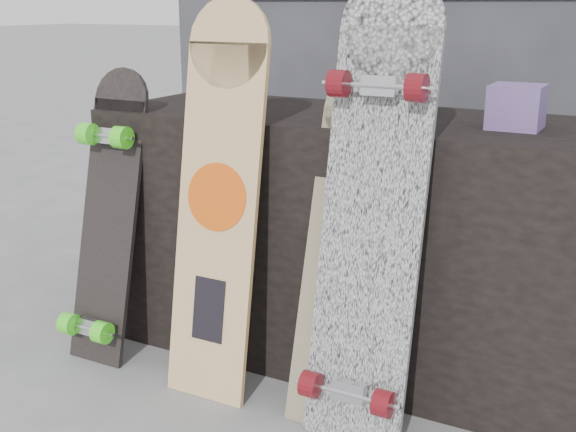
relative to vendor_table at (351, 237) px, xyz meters
The scene contains 10 objects.
ground 0.64m from the vendor_table, 90.00° to the right, with size 60.00×60.00×0.00m, color slate.
vendor_table is the anchor object (origin of this frame).
booth 1.10m from the vendor_table, 90.00° to the left, with size 2.40×0.22×2.20m.
merch_box_purple 0.72m from the vendor_table, behind, with size 0.18×0.12×0.10m, color #493A76.
merch_box_small 0.67m from the vendor_table, ahead, with size 0.14×0.14×0.12m, color #493A76.
merch_box_flat 0.45m from the vendor_table, 55.23° to the left, with size 0.22×0.10×0.06m, color #D1B78C.
longboard_geisha 0.51m from the vendor_table, 123.47° to the right, with size 0.26×0.22×1.16m.
longboard_celtic 0.37m from the vendor_table, 70.35° to the right, with size 0.21×0.28×0.96m.
longboard_cascadia 0.51m from the vendor_table, 60.44° to the right, with size 0.27×0.31×1.22m.
skateboard_dark 0.79m from the vendor_table, 152.36° to the right, with size 0.21×0.31×0.94m.
Camera 1 is at (0.87, -1.57, 1.13)m, focal length 45.00 mm.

